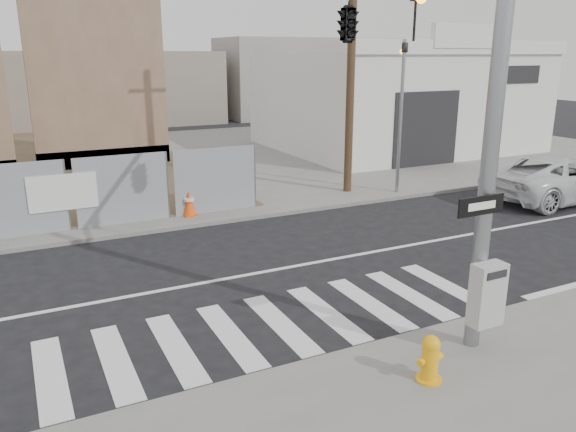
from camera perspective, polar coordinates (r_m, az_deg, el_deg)
name	(u,v)px	position (r m, az deg, el deg)	size (l,w,h in m)	color
ground	(232,278)	(12.78, -5.67, -6.26)	(100.00, 100.00, 0.00)	black
sidewalk_far	(118,167)	(25.86, -16.86, 4.81)	(50.00, 20.00, 0.12)	slate
signal_pole	(388,58)	(11.18, 10.10, 15.53)	(0.96, 5.87, 7.00)	gray
far_signal_pole	(402,96)	(19.85, 11.49, 11.90)	(0.16, 0.20, 5.60)	gray
concrete_wall_right	(99,90)	(25.46, -18.64, 12.04)	(5.50, 1.30, 8.00)	brown
auto_shop	(395,100)	(30.18, 10.77, 11.51)	(12.00, 10.20, 5.95)	silver
utility_pole_right	(352,43)	(19.68, 6.49, 17.10)	(1.60, 0.28, 10.00)	#4A3522
fire_hydrant	(430,358)	(8.89, 14.24, -13.85)	(0.51, 0.51, 0.74)	#FAAB0D
suv	(562,178)	(21.35, 26.09, 3.51)	(2.58, 5.61, 1.56)	silver
traffic_cone_d	(189,203)	(17.22, -9.99, 1.27)	(0.43, 0.43, 0.77)	#FF4F0D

